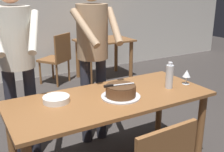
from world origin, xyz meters
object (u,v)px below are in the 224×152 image
Objects in this scene: background_table at (104,48)px; plate_stack at (56,99)px; cake_on_platter at (121,92)px; main_dining_table at (111,109)px; wine_glass_near at (187,74)px; water_bottle at (169,76)px; person_standing_beside at (16,54)px; cake_knife at (113,85)px; person_cutting_cake at (93,46)px; background_chair_1 at (57,57)px.

plate_stack is at bearing -126.04° from background_table.
cake_on_platter is 2.87m from background_table.
plate_stack is (-0.45, 0.13, 0.14)m from main_dining_table.
main_dining_table reaches higher than background_table.
wine_glass_near is 0.14× the size of background_table.
water_bottle is (0.58, -0.08, 0.23)m from main_dining_table.
person_standing_beside is at bearing -135.41° from background_table.
main_dining_table is 0.63m from water_bottle.
main_dining_table is at bearing 83.75° from cake_knife.
water_bottle is at bearing -3.09° from cake_on_platter.
wine_glass_near is at bearing -26.07° from person_standing_beside.
water_bottle is 0.15× the size of person_cutting_cake.
person_standing_beside is (-0.19, 0.50, 0.30)m from plate_stack.
cake_on_platter is 0.55m from plate_stack.
person_cutting_cake is at bearing 135.17° from wine_glass_near.
person_standing_beside is at bearing 150.09° from water_bottle.
person_cutting_cake reaches higher than background_table.
main_dining_table is 7.06× the size of water_bottle.
water_bottle is (0.52, -0.03, 0.06)m from cake_on_platter.
person_cutting_cake is 1.00× the size of person_standing_beside.
plate_stack is at bearing -69.55° from person_standing_beside.
wine_glass_near is 2.78m from background_chair_1.
cake_on_platter is at bearing 176.91° from water_bottle.
cake_knife is at bearing -116.95° from background_table.
person_standing_beside is at bearing 136.22° from cake_on_platter.
person_cutting_cake reaches higher than wine_glass_near.
wine_glass_near is at bearing -9.30° from plate_stack.
water_bottle reaches higher than cake_on_platter.
plate_stack reaches higher than background_table.
water_bottle is 0.15× the size of person_standing_beside.
main_dining_table is 0.99m from person_standing_beside.
cake_on_platter reaches higher than main_dining_table.
plate_stack is 1.05m from water_bottle.
water_bottle is at bearing -86.81° from background_chair_1.
person_standing_beside is at bearing 133.76° from cake_knife.
cake_on_platter is at bearing 177.68° from wine_glass_near.
cake_knife is at bearing -46.24° from person_standing_beside.
plate_stack is 0.13× the size of person_cutting_cake.
person_standing_beside is 1.72× the size of background_table.
plate_stack is 0.13× the size of person_standing_beside.
water_bottle is 0.28× the size of background_chair_1.
wine_glass_near is 2.67m from background_table.
wine_glass_near is (0.80, -0.08, 0.21)m from main_dining_table.
wine_glass_near is 0.22m from water_bottle.
wine_glass_near reaches higher than plate_stack.
main_dining_table is 0.75m from person_cutting_cake.
plate_stack is at bearing 164.38° from main_dining_table.
wine_glass_near is (1.25, -0.20, 0.08)m from plate_stack.
cake_on_platter is at bearing -36.50° from main_dining_table.
water_bottle is 2.72m from background_table.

